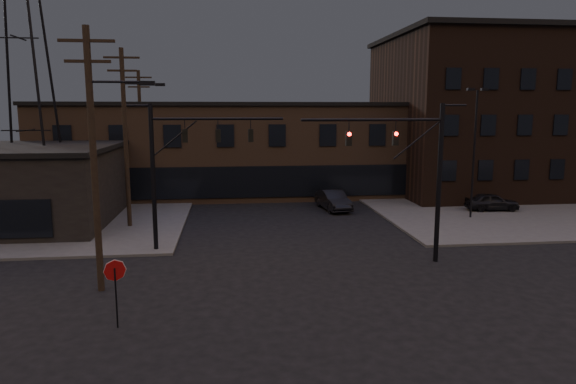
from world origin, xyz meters
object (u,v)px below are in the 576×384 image
object	(u,v)px
parked_car_lot_b	(486,185)
stop_sign	(115,278)
parked_car_lot_a	(492,202)
car_crossing	(333,200)
traffic_signal_far	(177,160)
traffic_signal_near	(418,166)

from	to	relation	value
parked_car_lot_b	stop_sign	bearing A→B (deg)	137.24
parked_car_lot_a	parked_car_lot_b	distance (m)	8.97
parked_car_lot_b	car_crossing	bearing A→B (deg)	114.04
traffic_signal_far	stop_sign	xyz separation A→B (m)	(-1.28, -9.99, -3.17)
stop_sign	parked_car_lot_b	distance (m)	38.08
stop_sign	parked_car_lot_b	bearing A→B (deg)	43.77
stop_sign	parked_car_lot_b	xyz separation A→B (m)	(27.49, 26.33, -1.02)
stop_sign	traffic_signal_near	bearing A→B (deg)	25.90
car_crossing	traffic_signal_near	bearing A→B (deg)	-92.73
traffic_signal_near	traffic_signal_far	world-z (taller)	same
parked_car_lot_b	parked_car_lot_a	bearing A→B (deg)	158.81
traffic_signal_far	parked_car_lot_a	bearing A→B (deg)	20.05
stop_sign	parked_car_lot_a	world-z (taller)	stop_sign
parked_car_lot_b	car_crossing	size ratio (longest dim) A/B	1.01
traffic_signal_near	stop_sign	size ratio (longest dim) A/B	3.23
traffic_signal_near	parked_car_lot_b	world-z (taller)	traffic_signal_near
stop_sign	traffic_signal_far	bearing A→B (deg)	82.68
parked_car_lot_a	stop_sign	bearing A→B (deg)	131.87
traffic_signal_near	traffic_signal_far	size ratio (longest dim) A/B	1.00
traffic_signal_near	car_crossing	world-z (taller)	traffic_signal_near
parked_car_lot_a	parked_car_lot_b	world-z (taller)	parked_car_lot_b
car_crossing	stop_sign	bearing A→B (deg)	-128.52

